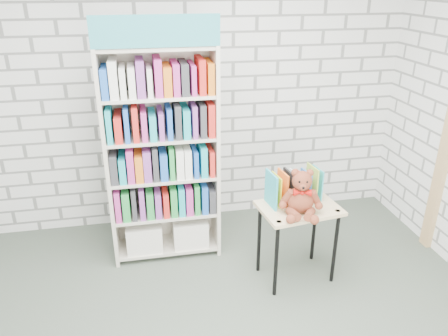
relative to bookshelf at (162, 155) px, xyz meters
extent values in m
cube|color=silver|center=(0.32, 0.64, 0.39)|extent=(4.50, 0.02, 2.80)
cube|color=beige|center=(-0.48, -0.01, -0.02)|extent=(0.03, 0.38, 1.97)
cube|color=beige|center=(0.48, -0.01, -0.02)|extent=(0.03, 0.38, 1.97)
cube|color=beige|center=(0.00, 0.18, -0.02)|extent=(0.99, 0.02, 1.97)
cube|color=teal|center=(0.00, -0.19, 1.08)|extent=(0.99, 0.02, 0.24)
cube|color=beige|center=(0.00, -0.01, -0.94)|extent=(0.92, 0.36, 0.03)
cube|color=beige|center=(0.00, -0.01, -0.57)|extent=(0.92, 0.36, 0.03)
cube|color=beige|center=(0.00, -0.01, -0.20)|extent=(0.92, 0.36, 0.03)
cube|color=beige|center=(0.00, -0.01, 0.17)|extent=(0.92, 0.36, 0.03)
cube|color=beige|center=(0.00, -0.01, 0.55)|extent=(0.92, 0.36, 0.03)
cube|color=beige|center=(0.00, -0.01, 0.94)|extent=(0.92, 0.36, 0.03)
cube|color=silver|center=(-0.22, -0.01, -0.80)|extent=(0.33, 0.32, 0.26)
cube|color=silver|center=(0.22, -0.01, -0.80)|extent=(0.33, 0.32, 0.26)
cube|color=orange|center=(0.00, -0.02, -0.43)|extent=(0.92, 0.32, 0.26)
cube|color=#BF338C|center=(0.00, -0.02, -0.05)|extent=(0.92, 0.32, 0.26)
cube|color=#19A5B2|center=(0.00, -0.02, 0.32)|extent=(0.92, 0.32, 0.26)
cube|color=white|center=(0.00, -0.02, 0.69)|extent=(0.92, 0.32, 0.26)
cube|color=#DAB982|center=(1.08, -0.62, -0.32)|extent=(0.71, 0.54, 0.03)
cylinder|color=black|center=(0.83, -0.83, -0.67)|extent=(0.03, 0.03, 0.67)
cylinder|color=black|center=(0.78, -0.49, -0.67)|extent=(0.03, 0.03, 0.67)
cylinder|color=black|center=(1.38, -0.76, -0.67)|extent=(0.03, 0.03, 0.67)
cylinder|color=black|center=(1.33, -0.41, -0.67)|extent=(0.03, 0.03, 0.67)
cylinder|color=black|center=(0.84, -0.82, -0.31)|extent=(0.04, 0.04, 0.01)
cylinder|color=black|center=(1.37, -0.75, -0.31)|extent=(0.04, 0.04, 0.01)
cube|color=teal|center=(0.85, -0.55, -0.17)|extent=(0.04, 0.20, 0.27)
cube|color=yellow|center=(0.90, -0.54, -0.17)|extent=(0.04, 0.20, 0.27)
cube|color=orange|center=(0.96, -0.53, -0.17)|extent=(0.04, 0.20, 0.27)
cube|color=black|center=(1.01, -0.53, -0.17)|extent=(0.04, 0.20, 0.27)
cube|color=white|center=(1.07, -0.52, -0.17)|extent=(0.04, 0.20, 0.27)
cube|color=red|center=(1.12, -0.51, -0.17)|extent=(0.04, 0.20, 0.27)
cube|color=#2F6EB2|center=(1.18, -0.50, -0.17)|extent=(0.04, 0.20, 0.27)
cube|color=#A9CB43|center=(1.23, -0.50, -0.17)|extent=(0.04, 0.20, 0.27)
cube|color=teal|center=(1.29, -0.49, -0.17)|extent=(0.04, 0.20, 0.27)
ellipsoid|color=brown|center=(1.05, -0.71, -0.19)|extent=(0.22, 0.19, 0.22)
sphere|color=brown|center=(1.05, -0.71, -0.02)|extent=(0.16, 0.16, 0.16)
sphere|color=brown|center=(1.00, -0.68, 0.04)|extent=(0.06, 0.06, 0.06)
sphere|color=brown|center=(1.11, -0.71, 0.04)|extent=(0.06, 0.06, 0.06)
sphere|color=brown|center=(1.04, -0.77, -0.04)|extent=(0.06, 0.06, 0.06)
sphere|color=black|center=(1.01, -0.77, 0.00)|extent=(0.02, 0.02, 0.02)
sphere|color=black|center=(1.06, -0.78, 0.00)|extent=(0.02, 0.02, 0.02)
sphere|color=black|center=(1.03, -0.80, -0.04)|extent=(0.02, 0.02, 0.02)
cylinder|color=brown|center=(0.94, -0.70, -0.16)|extent=(0.11, 0.11, 0.16)
cylinder|color=brown|center=(1.16, -0.76, -0.16)|extent=(0.12, 0.09, 0.16)
sphere|color=brown|center=(0.90, -0.71, -0.22)|extent=(0.06, 0.06, 0.06)
sphere|color=brown|center=(1.18, -0.78, -0.22)|extent=(0.06, 0.06, 0.06)
cylinder|color=brown|center=(0.96, -0.80, -0.26)|extent=(0.08, 0.17, 0.09)
cylinder|color=brown|center=(1.09, -0.83, -0.26)|extent=(0.15, 0.18, 0.09)
sphere|color=brown|center=(0.92, -0.87, -0.27)|extent=(0.08, 0.08, 0.08)
sphere|color=brown|center=(1.09, -0.91, -0.27)|extent=(0.08, 0.08, 0.08)
cone|color=#B3100B|center=(1.00, -0.76, -0.10)|extent=(0.08, 0.07, 0.06)
cone|color=#B3100B|center=(1.07, -0.78, -0.10)|extent=(0.08, 0.07, 0.06)
sphere|color=#B3100B|center=(1.04, -0.77, -0.10)|extent=(0.03, 0.03, 0.03)
cube|color=tan|center=(2.54, -0.41, 0.04)|extent=(0.05, 0.12, 2.10)
camera|label=1|loc=(-0.16, -3.65, 1.46)|focal=35.00mm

